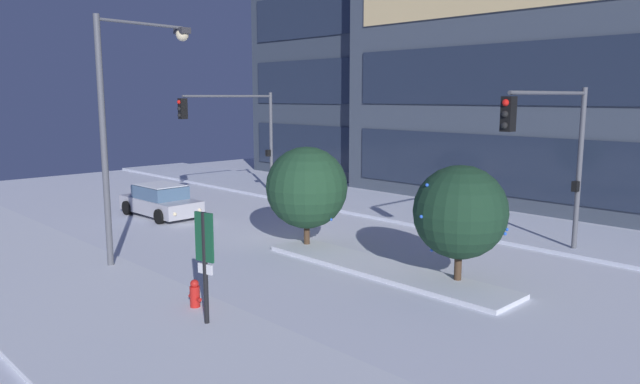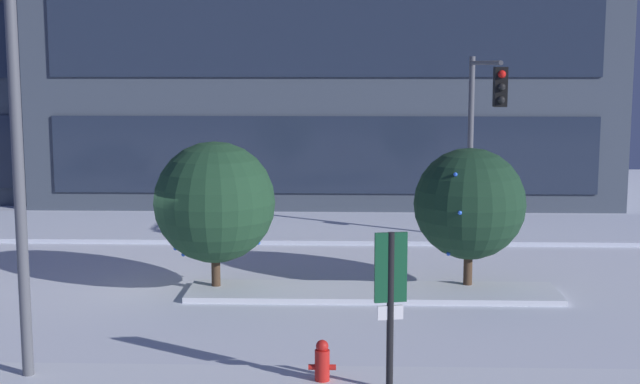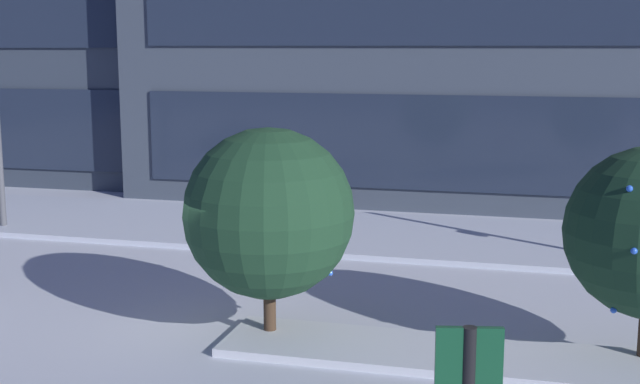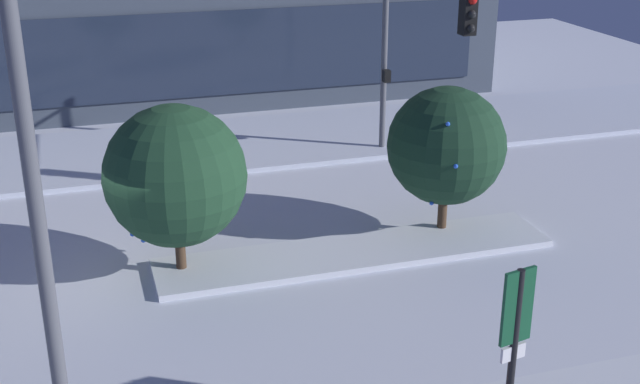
# 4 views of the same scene
# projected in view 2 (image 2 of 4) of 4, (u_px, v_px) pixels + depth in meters

# --- Properties ---
(ground) EXTENTS (52.00, 52.00, 0.00)m
(ground) POSITION_uv_depth(u_px,v_px,m) (184.00, 291.00, 21.91)
(ground) COLOR silver
(curb_strip_far) EXTENTS (52.00, 5.20, 0.14)m
(curb_strip_far) POSITION_uv_depth(u_px,v_px,m) (229.00, 227.00, 30.13)
(curb_strip_far) COLOR silver
(curb_strip_far) RESTS_ON ground
(median_strip) EXTENTS (9.00, 1.80, 0.14)m
(median_strip) POSITION_uv_depth(u_px,v_px,m) (373.00, 292.00, 21.55)
(median_strip) COLOR silver
(median_strip) RESTS_ON ground
(traffic_light_corner_far_right) EXTENTS (0.32, 5.54, 5.81)m
(traffic_light_corner_far_right) POSITION_uv_depth(u_px,v_px,m) (482.00, 117.00, 25.36)
(traffic_light_corner_far_right) COLOR #565960
(traffic_light_corner_far_right) RESTS_ON ground
(street_lamp_arched) EXTENTS (0.70, 3.46, 7.97)m
(street_lamp_arched) POSITION_uv_depth(u_px,v_px,m) (28.00, 86.00, 15.86)
(street_lamp_arched) COLOR #565960
(street_lamp_arched) RESTS_ON ground
(fire_hydrant) EXTENTS (0.48, 0.26, 0.87)m
(fire_hydrant) POSITION_uv_depth(u_px,v_px,m) (322.00, 365.00, 15.35)
(fire_hydrant) COLOR red
(fire_hydrant) RESTS_ON ground
(parking_info_sign) EXTENTS (0.55, 0.17, 2.84)m
(parking_info_sign) POSITION_uv_depth(u_px,v_px,m) (390.00, 294.00, 14.72)
(parking_info_sign) COLOR black
(parking_info_sign) RESTS_ON ground
(decorated_tree_median) EXTENTS (2.75, 2.76, 3.56)m
(decorated_tree_median) POSITION_uv_depth(u_px,v_px,m) (469.00, 204.00, 21.75)
(decorated_tree_median) COLOR #473323
(decorated_tree_median) RESTS_ON ground
(decorated_tree_left_of_median) EXTENTS (2.97, 2.99, 3.73)m
(decorated_tree_left_of_median) POSITION_uv_depth(u_px,v_px,m) (215.00, 202.00, 21.62)
(decorated_tree_left_of_median) COLOR #473323
(decorated_tree_left_of_median) RESTS_ON ground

